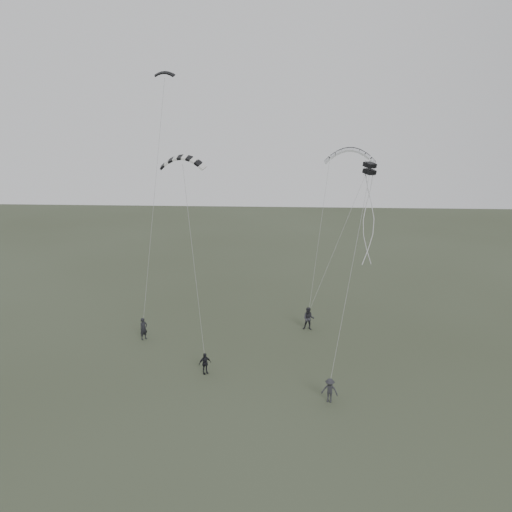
# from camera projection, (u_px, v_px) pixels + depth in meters

# --- Properties ---
(ground) EXTENTS (140.00, 140.00, 0.00)m
(ground) POSITION_uv_depth(u_px,v_px,m) (237.00, 375.00, 33.76)
(ground) COLOR #383F2A
(ground) RESTS_ON ground
(flyer_left) EXTENTS (0.74, 0.77, 1.77)m
(flyer_left) POSITION_uv_depth(u_px,v_px,m) (144.00, 329.00, 39.10)
(flyer_left) COLOR black
(flyer_left) RESTS_ON ground
(flyer_right) EXTENTS (1.00, 0.82, 1.91)m
(flyer_right) POSITION_uv_depth(u_px,v_px,m) (309.00, 319.00, 40.94)
(flyer_right) COLOR #28272D
(flyer_right) RESTS_ON ground
(flyer_center) EXTENTS (0.94, 0.77, 1.50)m
(flyer_center) POSITION_uv_depth(u_px,v_px,m) (205.00, 363.00, 33.75)
(flyer_center) COLOR black
(flyer_center) RESTS_ON ground
(flyer_far) EXTENTS (1.11, 0.79, 1.55)m
(flyer_far) POSITION_uv_depth(u_px,v_px,m) (330.00, 390.00, 30.30)
(flyer_far) COLOR #26272B
(flyer_far) RESTS_ON ground
(kite_dark_small) EXTENTS (1.55, 0.63, 0.65)m
(kite_dark_small) POSITION_uv_depth(u_px,v_px,m) (164.00, 73.00, 38.56)
(kite_dark_small) COLOR black
(kite_dark_small) RESTS_ON flyer_left
(kite_pale_large) EXTENTS (4.45, 1.89, 1.89)m
(kite_pale_large) POSITION_uv_depth(u_px,v_px,m) (350.00, 150.00, 42.11)
(kite_pale_large) COLOR #B6B9BC
(kite_pale_large) RESTS_ON flyer_right
(kite_striped) EXTENTS (3.12, 1.23, 1.36)m
(kite_striped) POSITION_uv_depth(u_px,v_px,m) (182.00, 157.00, 33.26)
(kite_striped) COLOR black
(kite_striped) RESTS_ON flyer_center
(kite_box) EXTENTS (1.01, 1.03, 0.84)m
(kite_box) POSITION_uv_depth(u_px,v_px,m) (370.00, 168.00, 32.97)
(kite_box) COLOR black
(kite_box) RESTS_ON flyer_far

